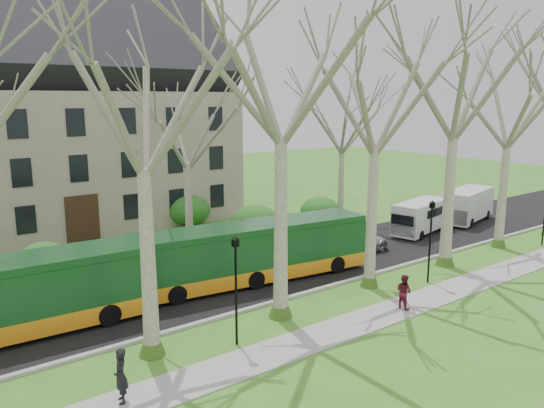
{
  "coord_description": "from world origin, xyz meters",
  "views": [
    {
      "loc": [
        -16.5,
        -17.42,
        9.55
      ],
      "look_at": [
        -1.28,
        3.0,
        4.45
      ],
      "focal_mm": 35.0,
      "sensor_mm": 36.0,
      "label": 1
    }
  ],
  "objects": [
    {
      "name": "ground",
      "position": [
        0.0,
        0.0,
        0.0
      ],
      "size": [
        120.0,
        120.0,
        0.0
      ],
      "primitive_type": "plane",
      "color": "#3B7621",
      "rests_on": "ground"
    },
    {
      "name": "curb",
      "position": [
        0.0,
        1.5,
        0.07
      ],
      "size": [
        80.0,
        0.25,
        0.14
      ],
      "primitive_type": "cube",
      "color": "#A5A39E",
      "rests_on": "ground"
    },
    {
      "name": "van_a",
      "position": [
        13.95,
        5.72,
        1.21
      ],
      "size": [
        5.57,
        2.97,
        2.31
      ],
      "primitive_type": null,
      "rotation": [
        0.0,
        0.0,
        0.21
      ],
      "color": "silver",
      "rests_on": "road"
    },
    {
      "name": "pedestrian_a",
      "position": [
        -11.19,
        -2.31,
        0.95
      ],
      "size": [
        0.55,
        0.73,
        1.79
      ],
      "primitive_type": "imported",
      "rotation": [
        0.0,
        0.0,
        -1.78
      ],
      "color": "black",
      "rests_on": "sidewalk"
    },
    {
      "name": "sedan",
      "position": [
        6.7,
        5.06,
        0.77
      ],
      "size": [
        4.87,
        1.99,
        1.41
      ],
      "primitive_type": "imported",
      "rotation": [
        0.0,
        0.0,
        1.57
      ],
      "color": "#BAB9BF",
      "rests_on": "road"
    },
    {
      "name": "road",
      "position": [
        0.0,
        5.5,
        0.03
      ],
      "size": [
        80.0,
        8.0,
        0.06
      ],
      "primitive_type": "cube",
      "color": "black",
      "rests_on": "ground"
    },
    {
      "name": "tree_row_far",
      "position": [
        -1.33,
        11.0,
        6.0
      ],
      "size": [
        33.0,
        7.0,
        12.0
      ],
      "color": "gray",
      "rests_on": "ground"
    },
    {
      "name": "van_b",
      "position": [
        19.9,
        5.88,
        1.32
      ],
      "size": [
        6.11,
        3.41,
        2.52
      ],
      "primitive_type": null,
      "rotation": [
        0.0,
        0.0,
        0.24
      ],
      "color": "silver",
      "rests_on": "road"
    },
    {
      "name": "sidewalk",
      "position": [
        0.0,
        -2.5,
        0.03
      ],
      "size": [
        70.0,
        2.0,
        0.06
      ],
      "primitive_type": "cube",
      "color": "gray",
      "rests_on": "ground"
    },
    {
      "name": "pedestrian_b",
      "position": [
        2.06,
        -2.61,
        0.86
      ],
      "size": [
        0.62,
        0.79,
        1.6
      ],
      "primitive_type": "imported",
      "rotation": [
        0.0,
        0.0,
        1.59
      ],
      "color": "maroon",
      "rests_on": "sidewalk"
    },
    {
      "name": "lamp_row",
      "position": [
        -0.0,
        -1.0,
        2.57
      ],
      "size": [
        36.22,
        0.22,
        4.3
      ],
      "color": "black",
      "rests_on": "ground"
    },
    {
      "name": "building",
      "position": [
        -6.0,
        24.0,
        8.07
      ],
      "size": [
        26.5,
        12.2,
        16.0
      ],
      "color": "gray",
      "rests_on": "ground"
    },
    {
      "name": "bus_follow",
      "position": [
        -1.16,
        4.62,
        1.64
      ],
      "size": [
        12.87,
        4.17,
        3.16
      ],
      "primitive_type": null,
      "rotation": [
        0.0,
        0.0,
        -0.12
      ],
      "color": "#13451E",
      "rests_on": "road"
    },
    {
      "name": "hedges",
      "position": [
        -4.67,
        14.0,
        1.0
      ],
      "size": [
        30.6,
        8.6,
        2.0
      ],
      "color": "#1B5E21",
      "rests_on": "ground"
    },
    {
      "name": "tree_row_verge",
      "position": [
        0.0,
        0.3,
        7.0
      ],
      "size": [
        49.0,
        7.0,
        14.0
      ],
      "color": "gray",
      "rests_on": "ground"
    }
  ]
}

